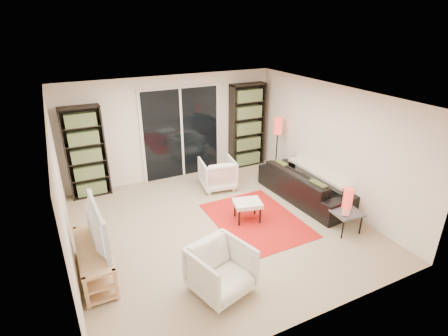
{
  "coord_description": "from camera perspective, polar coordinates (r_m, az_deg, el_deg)",
  "views": [
    {
      "loc": [
        -2.36,
        -5.01,
        3.57
      ],
      "look_at": [
        0.25,
        0.3,
        1.0
      ],
      "focal_mm": 28.0,
      "sensor_mm": 36.0,
      "label": 1
    }
  ],
  "objects": [
    {
      "name": "bookshelf_right",
      "position": [
        8.85,
        3.8,
        6.9
      ],
      "size": [
        0.9,
        0.3,
        2.1
      ],
      "color": "black",
      "rests_on": "ground"
    },
    {
      "name": "armchair_back",
      "position": [
        7.82,
        -1.07,
        -0.89
      ],
      "size": [
        0.84,
        0.85,
        0.68
      ],
      "primitive_type": "imported",
      "rotation": [
        0.0,
        0.0,
        2.99
      ],
      "color": "silver",
      "rests_on": "floor"
    },
    {
      "name": "ottoman",
      "position": [
        6.59,
        3.87,
        -5.93
      ],
      "size": [
        0.59,
        0.52,
        0.4
      ],
      "color": "silver",
      "rests_on": "floor"
    },
    {
      "name": "tv",
      "position": [
        5.36,
        -20.98,
        -9.02
      ],
      "size": [
        0.2,
        1.15,
        0.66
      ],
      "primitive_type": "imported",
      "rotation": [
        0.0,
        0.0,
        1.62
      ],
      "color": "black",
      "rests_on": "tv_stand"
    },
    {
      "name": "armchair_front",
      "position": [
        5.03,
        -0.48,
        -16.28
      ],
      "size": [
        0.95,
        0.96,
        0.71
      ],
      "primitive_type": "imported",
      "rotation": [
        0.0,
        0.0,
        0.28
      ],
      "color": "silver",
      "rests_on": "floor"
    },
    {
      "name": "sofa",
      "position": [
        7.55,
        13.22,
        -2.63
      ],
      "size": [
        1.02,
        2.29,
        0.65
      ],
      "primitive_type": "imported",
      "rotation": [
        0.0,
        0.0,
        1.64
      ],
      "color": "black",
      "rests_on": "floor"
    },
    {
      "name": "side_table",
      "position": [
        6.63,
        19.26,
        -6.96
      ],
      "size": [
        0.53,
        0.53,
        0.4
      ],
      "color": "#4A4A4E",
      "rests_on": "floor"
    },
    {
      "name": "rug",
      "position": [
        6.76,
        5.26,
        -8.44
      ],
      "size": [
        1.53,
        2.06,
        0.01
      ],
      "primitive_type": "cube",
      "rotation": [
        0.0,
        0.0,
        0.01
      ],
      "color": "red",
      "rests_on": "floor"
    },
    {
      "name": "wall_front",
      "position": [
        4.18,
        14.32,
        -11.9
      ],
      "size": [
        5.0,
        0.02,
        2.4
      ],
      "primitive_type": "cube",
      "color": "silver",
      "rests_on": "ground"
    },
    {
      "name": "ceiling",
      "position": [
        5.66,
        -0.95,
        11.55
      ],
      "size": [
        5.0,
        5.0,
        0.02
      ],
      "primitive_type": "cube",
      "color": "white",
      "rests_on": "wall_back"
    },
    {
      "name": "tv_stand",
      "position": [
        5.67,
        -20.35,
        -13.91
      ],
      "size": [
        0.44,
        1.37,
        0.5
      ],
      "color": "#D8B780",
      "rests_on": "floor"
    },
    {
      "name": "floor_lamp",
      "position": [
        8.33,
        8.76,
        5.88
      ],
      "size": [
        0.21,
        0.21,
        1.42
      ],
      "color": "black",
      "rests_on": "floor"
    },
    {
      "name": "wall_back",
      "position": [
        8.22,
        -8.42,
        6.47
      ],
      "size": [
        5.0,
        0.02,
        2.4
      ],
      "primitive_type": "cube",
      "color": "silver",
      "rests_on": "ground"
    },
    {
      "name": "wall_left",
      "position": [
        5.54,
        -24.99,
        -4.22
      ],
      "size": [
        0.02,
        5.0,
        2.4
      ],
      "primitive_type": "cube",
      "color": "silver",
      "rests_on": "ground"
    },
    {
      "name": "floor",
      "position": [
        6.59,
        -0.81,
        -9.33
      ],
      "size": [
        5.0,
        5.0,
        0.0
      ],
      "primitive_type": "plane",
      "color": "tan",
      "rests_on": "ground"
    },
    {
      "name": "sliding_door",
      "position": [
        8.29,
        -6.96,
        5.61
      ],
      "size": [
        1.92,
        0.08,
        2.16
      ],
      "color": "white",
      "rests_on": "ground"
    },
    {
      "name": "wall_right",
      "position": [
        7.37,
        17.0,
        3.67
      ],
      "size": [
        0.02,
        5.0,
        2.4
      ],
      "primitive_type": "cube",
      "color": "silver",
      "rests_on": "ground"
    },
    {
      "name": "bookshelf_left",
      "position": [
        7.8,
        -21.63,
        2.33
      ],
      "size": [
        0.8,
        0.3,
        1.95
      ],
      "color": "black",
      "rests_on": "ground"
    },
    {
      "name": "table_lamp",
      "position": [
        6.63,
        19.57,
        -4.72
      ],
      "size": [
        0.17,
        0.17,
        0.38
      ],
      "primitive_type": "cylinder",
      "color": "red",
      "rests_on": "side_table"
    },
    {
      "name": "laptop",
      "position": [
        6.56,
        19.7,
        -6.83
      ],
      "size": [
        0.4,
        0.38,
        0.03
      ],
      "primitive_type": "imported",
      "rotation": [
        0.0,
        0.0,
        0.7
      ],
      "color": "silver",
      "rests_on": "side_table"
    }
  ]
}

